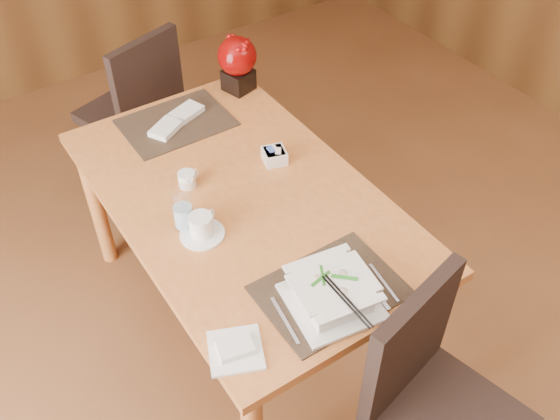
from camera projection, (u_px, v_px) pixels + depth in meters
ground at (327, 417)px, 2.50m from camera, size 6.00×6.00×0.00m
dining_table at (243, 214)px, 2.41m from camera, size 0.90×1.50×0.75m
placemat_near at (330, 290)px, 2.01m from camera, size 0.45×0.33×0.01m
placemat_far at (176, 123)px, 2.67m from camera, size 0.45×0.33×0.01m
soup_setting at (333, 293)px, 1.94m from camera, size 0.31×0.31×0.11m
coffee_cup at (201, 227)px, 2.16m from camera, size 0.16×0.16×0.09m
water_glass at (183, 208)px, 2.16m from camera, size 0.08×0.08×0.17m
creamer_jug at (187, 179)px, 2.36m from camera, size 0.10×0.10×0.06m
sugar_caddy at (274, 156)px, 2.47m from camera, size 0.11×0.11×0.05m
berry_decor at (237, 61)px, 2.76m from camera, size 0.18×0.18×0.26m
napkins_far at (178, 119)px, 2.66m from camera, size 0.30×0.21×0.02m
bread_plate at (236, 350)px, 1.84m from camera, size 0.21×0.21×0.01m
near_chair at (431, 394)px, 1.99m from camera, size 0.52×0.52×0.93m
far_chair at (138, 105)px, 3.18m from camera, size 0.54×0.54×0.92m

